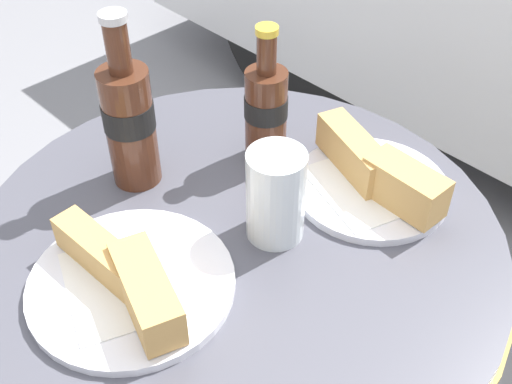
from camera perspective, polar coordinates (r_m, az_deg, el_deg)
The scene contains 6 objects.
bistro_table at distance 0.97m, azimuth -1.53°, elevation -10.17°, with size 0.72×0.72×0.73m.
cola_bottle_left at distance 0.89m, azimuth -11.21°, elevation 6.30°, with size 0.07×0.07×0.26m.
cola_bottle_right at distance 0.92m, azimuth 0.89°, elevation 7.29°, with size 0.06×0.06×0.21m.
drinking_glass at distance 0.81m, azimuth 1.76°, elevation -0.60°, with size 0.08×0.08×0.13m.
lunch_plate_near at distance 0.78m, azimuth -11.17°, elevation -7.72°, with size 0.25×0.25×0.07m.
lunch_plate_far at distance 0.91m, azimuth 10.51°, elevation 1.23°, with size 0.23×0.22×0.07m.
Camera 1 is at (0.45, -0.40, 1.33)m, focal length 45.00 mm.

